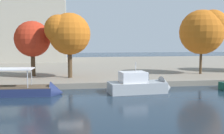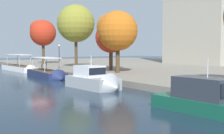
{
  "view_description": "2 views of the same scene",
  "coord_description": "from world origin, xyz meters",
  "px_view_note": "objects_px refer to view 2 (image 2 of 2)",
  "views": [
    {
      "loc": [
        0.06,
        -27.78,
        6.11
      ],
      "look_at": [
        4.92,
        4.53,
        2.96
      ],
      "focal_mm": 44.46,
      "sensor_mm": 36.0,
      "label": 1
    },
    {
      "loc": [
        34.03,
        -12.2,
        4.27
      ],
      "look_at": [
        4.81,
        8.12,
        2.01
      ],
      "focal_mm": 44.97,
      "sensor_mm": 36.0,
      "label": 2
    }
  ],
  "objects_px": {
    "mooring_bollard_1": "(42,66)",
    "tree_1": "(116,30)",
    "motor_yacht_2": "(95,82)",
    "lamp_post": "(59,54)",
    "tour_boat_0": "(20,69)",
    "tree_3": "(76,24)",
    "tree_0": "(42,32)",
    "tree_4": "(110,38)",
    "motor_yacht_3": "(217,105)",
    "tour_boat_1": "(48,75)"
  },
  "relations": [
    {
      "from": "motor_yacht_3",
      "to": "tree_0",
      "type": "xyz_separation_m",
      "value": [
        -54.83,
        9.34,
        7.76
      ]
    },
    {
      "from": "motor_yacht_3",
      "to": "tree_0",
      "type": "height_order",
      "value": "tree_0"
    },
    {
      "from": "motor_yacht_2",
      "to": "lamp_post",
      "type": "height_order",
      "value": "lamp_post"
    },
    {
      "from": "tree_0",
      "to": "tree_4",
      "type": "distance_m",
      "value": 26.11
    },
    {
      "from": "mooring_bollard_1",
      "to": "tree_4",
      "type": "relative_size",
      "value": 0.09
    },
    {
      "from": "motor_yacht_3",
      "to": "tree_1",
      "type": "bearing_deg",
      "value": 155.71
    },
    {
      "from": "tour_boat_0",
      "to": "tree_4",
      "type": "bearing_deg",
      "value": 30.92
    },
    {
      "from": "tree_0",
      "to": "tree_1",
      "type": "height_order",
      "value": "tree_0"
    },
    {
      "from": "lamp_post",
      "to": "tree_4",
      "type": "bearing_deg",
      "value": 38.41
    },
    {
      "from": "motor_yacht_3",
      "to": "tree_3",
      "type": "height_order",
      "value": "tree_3"
    },
    {
      "from": "lamp_post",
      "to": "tree_1",
      "type": "distance_m",
      "value": 13.84
    },
    {
      "from": "tour_boat_0",
      "to": "tree_3",
      "type": "bearing_deg",
      "value": 48.75
    },
    {
      "from": "tree_4",
      "to": "tour_boat_0",
      "type": "bearing_deg",
      "value": -145.54
    },
    {
      "from": "mooring_bollard_1",
      "to": "lamp_post",
      "type": "xyz_separation_m",
      "value": [
        4.07,
        1.75,
        2.27
      ]
    },
    {
      "from": "tree_0",
      "to": "lamp_post",
      "type": "bearing_deg",
      "value": -12.1
    },
    {
      "from": "motor_yacht_2",
      "to": "lamp_post",
      "type": "distance_m",
      "value": 22.37
    },
    {
      "from": "lamp_post",
      "to": "motor_yacht_3",
      "type": "bearing_deg",
      "value": -8.43
    },
    {
      "from": "tour_boat_0",
      "to": "tour_boat_1",
      "type": "height_order",
      "value": "tour_boat_0"
    },
    {
      "from": "mooring_bollard_1",
      "to": "tour_boat_0",
      "type": "bearing_deg",
      "value": -143.27
    },
    {
      "from": "mooring_bollard_1",
      "to": "tree_0",
      "type": "relative_size",
      "value": 0.07
    },
    {
      "from": "tour_boat_1",
      "to": "lamp_post",
      "type": "bearing_deg",
      "value": 146.62
    },
    {
      "from": "tree_3",
      "to": "tour_boat_1",
      "type": "bearing_deg",
      "value": -48.52
    },
    {
      "from": "mooring_bollard_1",
      "to": "tree_3",
      "type": "height_order",
      "value": "tree_3"
    },
    {
      "from": "tree_3",
      "to": "tour_boat_0",
      "type": "bearing_deg",
      "value": -127.72
    },
    {
      "from": "tour_boat_1",
      "to": "mooring_bollard_1",
      "type": "relative_size",
      "value": 15.69
    },
    {
      "from": "tree_3",
      "to": "motor_yacht_2",
      "type": "bearing_deg",
      "value": -22.66
    },
    {
      "from": "motor_yacht_2",
      "to": "tree_1",
      "type": "bearing_deg",
      "value": 129.04
    },
    {
      "from": "motor_yacht_2",
      "to": "motor_yacht_3",
      "type": "height_order",
      "value": "motor_yacht_3"
    },
    {
      "from": "tour_boat_1",
      "to": "tree_3",
      "type": "distance_m",
      "value": 14.83
    },
    {
      "from": "tour_boat_1",
      "to": "motor_yacht_3",
      "type": "bearing_deg",
      "value": 1.83
    },
    {
      "from": "tour_boat_1",
      "to": "motor_yacht_2",
      "type": "relative_size",
      "value": 1.57
    },
    {
      "from": "tree_0",
      "to": "tree_3",
      "type": "xyz_separation_m",
      "value": [
        17.15,
        0.11,
        0.72
      ]
    },
    {
      "from": "motor_yacht_3",
      "to": "lamp_post",
      "type": "xyz_separation_m",
      "value": [
        -36.45,
        5.4,
        2.75
      ]
    },
    {
      "from": "motor_yacht_2",
      "to": "mooring_bollard_1",
      "type": "xyz_separation_m",
      "value": [
        -25.6,
        3.7,
        0.42
      ]
    },
    {
      "from": "mooring_bollard_1",
      "to": "tree_1",
      "type": "bearing_deg",
      "value": 17.35
    },
    {
      "from": "motor_yacht_2",
      "to": "mooring_bollard_1",
      "type": "height_order",
      "value": "motor_yacht_2"
    },
    {
      "from": "tour_boat_1",
      "to": "lamp_post",
      "type": "distance_m",
      "value": 8.82
    },
    {
      "from": "tour_boat_0",
      "to": "motor_yacht_2",
      "type": "height_order",
      "value": "motor_yacht_2"
    },
    {
      "from": "tour_boat_0",
      "to": "motor_yacht_3",
      "type": "height_order",
      "value": "motor_yacht_3"
    },
    {
      "from": "mooring_bollard_1",
      "to": "tree_3",
      "type": "xyz_separation_m",
      "value": [
        2.84,
        5.81,
        7.99
      ]
    },
    {
      "from": "tour_boat_1",
      "to": "motor_yacht_3",
      "type": "relative_size",
      "value": 1.3
    },
    {
      "from": "tree_4",
      "to": "tour_boat_1",
      "type": "bearing_deg",
      "value": -94.67
    },
    {
      "from": "motor_yacht_3",
      "to": "tree_3",
      "type": "xyz_separation_m",
      "value": [
        -37.69,
        9.46,
        8.47
      ]
    },
    {
      "from": "motor_yacht_2",
      "to": "tree_1",
      "type": "distance_m",
      "value": 14.03
    },
    {
      "from": "lamp_post",
      "to": "tree_3",
      "type": "xyz_separation_m",
      "value": [
        -1.24,
        4.05,
        5.72
      ]
    },
    {
      "from": "motor_yacht_3",
      "to": "tree_1",
      "type": "xyz_separation_m",
      "value": [
        -23.6,
        8.94,
        6.45
      ]
    },
    {
      "from": "motor_yacht_2",
      "to": "tree_1",
      "type": "height_order",
      "value": "tree_1"
    },
    {
      "from": "tour_boat_1",
      "to": "motor_yacht_2",
      "type": "distance_m",
      "value": 14.88
    },
    {
      "from": "mooring_bollard_1",
      "to": "lamp_post",
      "type": "distance_m",
      "value": 4.98
    },
    {
      "from": "tree_0",
      "to": "tree_3",
      "type": "relative_size",
      "value": 0.88
    }
  ]
}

